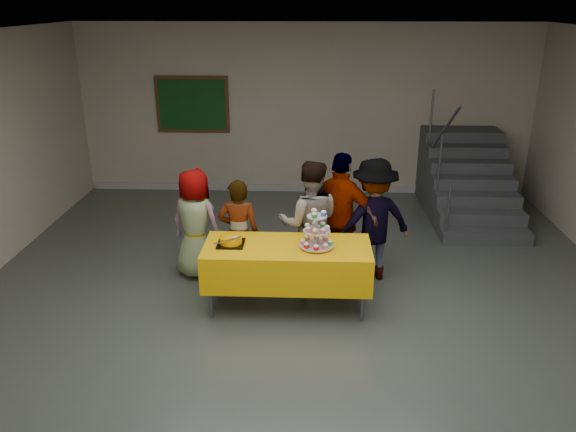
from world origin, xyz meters
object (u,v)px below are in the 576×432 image
schoolchild_c (310,224)px  staircase (465,182)px  schoolchild_b (239,234)px  noticeboard (192,105)px  bake_table (287,263)px  schoolchild_d (341,217)px  schoolchild_e (373,220)px  cupcake_stand (317,234)px  bear_cake (231,240)px  schoolchild_a (196,224)px

schoolchild_c → staircase: 3.77m
schoolchild_b → noticeboard: 3.98m
bake_table → schoolchild_b: size_ratio=1.37×
schoolchild_d → schoolchild_e: bearing=-156.6°
schoolchild_b → staircase: size_ratio=0.57×
schoolchild_c → schoolchild_e: schoolchild_c is taller
schoolchild_e → schoolchild_d: bearing=-20.1°
cupcake_stand → bear_cake: 0.97m
bake_table → staircase: size_ratio=0.78×
cupcake_stand → schoolchild_b: schoolchild_b is taller
staircase → schoolchild_c: bearing=-133.5°
bear_cake → schoolchild_d: size_ratio=0.22×
cupcake_stand → noticeboard: noticeboard is taller
bear_cake → bake_table: bearing=-1.1°
bake_table → schoolchild_a: bearing=147.7°
schoolchild_b → schoolchild_d: schoolchild_d is taller
schoolchild_e → noticeboard: noticeboard is taller
noticeboard → cupcake_stand: bearing=-62.5°
cupcake_stand → schoolchild_c: (-0.08, 0.65, -0.14)m
bake_table → schoolchild_c: size_ratio=1.19×
noticeboard → schoolchild_a: bearing=-78.8°
schoolchild_a → schoolchild_e: (2.22, 0.02, 0.07)m
schoolchild_d → noticeboard: size_ratio=1.26×
bake_table → schoolchild_c: schoolchild_c is taller
bake_table → bear_cake: size_ratio=5.25×
bear_cake → noticeboard: (-1.23, 4.17, 0.77)m
bear_cake → schoolchild_c: (0.88, 0.61, -0.04)m
bake_table → schoolchild_e: (1.03, 0.78, 0.23)m
schoolchild_c → schoolchild_e: (0.79, 0.15, -0.01)m
schoolchild_d → schoolchild_e: schoolchild_d is taller
schoolchild_a → schoolchild_e: 2.22m
bake_table → schoolchild_e: bearing=36.9°
cupcake_stand → schoolchild_b: size_ratio=0.32×
staircase → noticeboard: noticeboard is taller
bear_cake → schoolchild_c: size_ratio=0.23×
schoolchild_d → staircase: size_ratio=0.68×
schoolchild_e → staircase: size_ratio=0.66×
schoolchild_a → schoolchild_b: schoolchild_a is taller
bake_table → noticeboard: size_ratio=1.45×
staircase → noticeboard: bearing=169.9°
bear_cake → noticeboard: noticeboard is taller
schoolchild_c → noticeboard: (-2.12, 3.56, 0.81)m
noticeboard → bake_table: bearing=-65.9°
bake_table → schoolchild_c: 0.71m
bake_table → bear_cake: 0.69m
bake_table → schoolchild_a: 1.41m
noticeboard → schoolchild_c: bearing=-59.3°
cupcake_stand → bear_cake: size_ratio=1.24×
cupcake_stand → noticeboard: 4.80m
cupcake_stand → schoolchild_b: (-0.94, 0.54, -0.25)m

